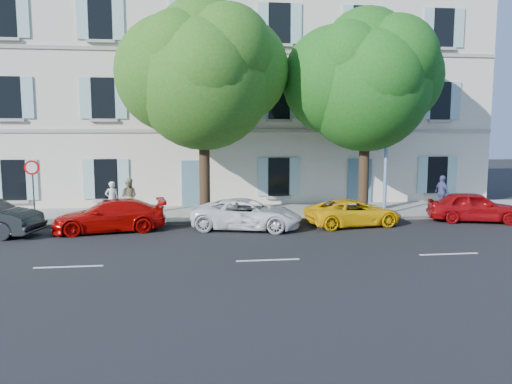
{
  "coord_description": "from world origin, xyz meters",
  "views": [
    {
      "loc": [
        -2.31,
        -19.02,
        4.05
      ],
      "look_at": [
        0.4,
        2.0,
        1.4
      ],
      "focal_mm": 35.0,
      "sensor_mm": 36.0,
      "label": 1
    }
  ],
  "objects": [
    {
      "name": "street_lamp",
      "position": [
        6.56,
        2.81,
        4.86
      ],
      "size": [
        0.44,
        1.78,
        8.31
      ],
      "color": "#7293BF",
      "rests_on": "sidewalk"
    },
    {
      "name": "car_white_coupe",
      "position": [
        -0.12,
        0.97,
        0.62
      ],
      "size": [
        4.88,
        3.16,
        1.25
      ],
      "primitive_type": "imported",
      "rotation": [
        0.0,
        0.0,
        1.31
      ],
      "color": "white",
      "rests_on": "ground"
    },
    {
      "name": "ground",
      "position": [
        0.0,
        0.0,
        0.0
      ],
      "size": [
        90.0,
        90.0,
        0.0
      ],
      "primitive_type": "plane",
      "color": "black"
    },
    {
      "name": "pedestrian_c",
      "position": [
        9.81,
        3.78,
        1.0
      ],
      "size": [
        0.57,
        1.05,
        1.7
      ],
      "primitive_type": "imported",
      "rotation": [
        0.0,
        0.0,
        1.73
      ],
      "color": "#4F5591",
      "rests_on": "sidewalk"
    },
    {
      "name": "kerb",
      "position": [
        0.0,
        2.28,
        0.08
      ],
      "size": [
        36.0,
        0.16,
        0.16
      ],
      "primitive_type": "cube",
      "color": "#9E998E",
      "rests_on": "ground"
    },
    {
      "name": "tree_right",
      "position": [
        5.69,
        3.46,
        5.98
      ],
      "size": [
        5.9,
        5.9,
        9.08
      ],
      "color": "#3A2819",
      "rests_on": "sidewalk"
    },
    {
      "name": "tree_left",
      "position": [
        -1.76,
        3.12,
        6.14
      ],
      "size": [
        6.0,
        6.0,
        9.3
      ],
      "color": "#3A2819",
      "rests_on": "sidewalk"
    },
    {
      "name": "building",
      "position": [
        0.0,
        10.2,
        6.0
      ],
      "size": [
        28.0,
        7.0,
        12.0
      ],
      "primitive_type": "cube",
      "color": "beige",
      "rests_on": "ground"
    },
    {
      "name": "car_red_coupe",
      "position": [
        -5.6,
        1.22,
        0.64
      ],
      "size": [
        4.62,
        2.43,
        1.28
      ],
      "primitive_type": "imported",
      "rotation": [
        0.0,
        0.0,
        4.86
      ],
      "color": "#A90704",
      "rests_on": "ground"
    },
    {
      "name": "car_yellow_supercar",
      "position": [
        4.46,
        1.12,
        0.56
      ],
      "size": [
        4.3,
        2.47,
        1.13
      ],
      "primitive_type": "imported",
      "rotation": [
        0.0,
        0.0,
        1.72
      ],
      "color": "yellow",
      "rests_on": "ground"
    },
    {
      "name": "sidewalk",
      "position": [
        0.0,
        4.45,
        0.07
      ],
      "size": [
        36.0,
        4.5,
        0.15
      ],
      "primitive_type": "cube",
      "color": "#A09E96",
      "rests_on": "ground"
    },
    {
      "name": "pedestrian_b",
      "position": [
        -5.21,
        4.14,
        1.0
      ],
      "size": [
        0.91,
        0.75,
        1.7
      ],
      "primitive_type": "imported",
      "rotation": [
        0.0,
        0.0,
        3.01
      ],
      "color": "tan",
      "rests_on": "sidewalk"
    },
    {
      "name": "pedestrian_a",
      "position": [
        -5.87,
        3.61,
        0.96
      ],
      "size": [
        0.68,
        0.55,
        1.63
      ],
      "primitive_type": "imported",
      "rotation": [
        0.0,
        0.0,
        3.45
      ],
      "color": "silver",
      "rests_on": "sidewalk"
    },
    {
      "name": "car_red_hatchback",
      "position": [
        10.05,
        1.36,
        0.67
      ],
      "size": [
        4.21,
        2.6,
        1.34
      ],
      "primitive_type": "imported",
      "rotation": [
        0.0,
        0.0,
        1.29
      ],
      "color": "#93090C",
      "rests_on": "ground"
    },
    {
      "name": "road_sign",
      "position": [
        -8.91,
        2.66,
        2.06
      ],
      "size": [
        0.61,
        0.09,
        2.65
      ],
      "color": "#383A3D",
      "rests_on": "sidewalk"
    }
  ]
}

